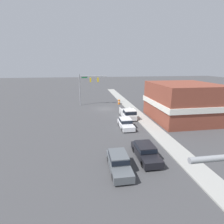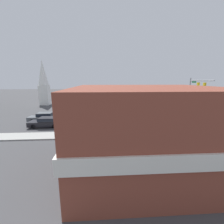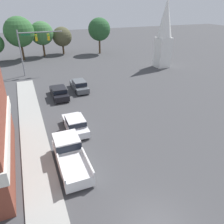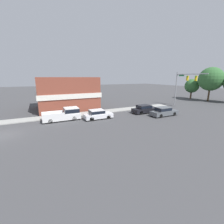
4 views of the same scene
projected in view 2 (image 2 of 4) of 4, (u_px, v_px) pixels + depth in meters
The scene contains 10 objects.
ground_plane at pixel (178, 121), 25.66m from camera, with size 200.00×200.00×0.00m, color #424244.
sidewalk_curb at pixel (200, 132), 20.08m from camera, with size 2.40×60.00×0.14m.
near_signal_assembly at pixel (196, 89), 28.34m from camera, with size 6.61×0.49×7.38m.
car_lead at pixel (108, 121), 23.10m from camera, with size 1.82×4.47×1.48m.
car_second_ahead at pixel (47, 122), 22.56m from camera, with size 1.89×4.87×1.48m.
car_oncoming at pixel (44, 117), 25.56m from camera, with size 1.77×4.88×1.53m.
pickup_truck_parked at pixel (140, 122), 21.80m from camera, with size 2.06×5.47×1.88m.
construction_barrel at pixel (220, 124), 22.00m from camera, with size 0.55×0.55×1.12m.
corner_brick_building at pixel (146, 127), 12.15m from camera, with size 10.59×11.49×6.44m.
church_steeple at pixel (43, 82), 41.88m from camera, with size 2.77×2.77×12.44m.
Camera 2 is at (-23.98, 12.99, 6.93)m, focal length 24.00 mm.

